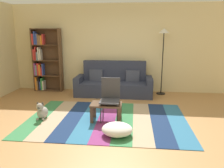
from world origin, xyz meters
TOP-DOWN VIEW (x-y plane):
  - ground_plane at (0.00, 0.00)m, footprint 14.00×14.00m
  - back_wall at (0.00, 2.55)m, footprint 6.80×0.10m
  - rug at (-0.07, 0.06)m, footprint 3.40×2.26m
  - couch at (-0.11, 2.02)m, footprint 2.26×0.80m
  - bookshelf at (-2.37, 2.31)m, footprint 0.90×0.28m
  - coffee_table at (-0.07, -0.02)m, footprint 0.65×0.41m
  - pouf at (0.21, -0.68)m, footprint 0.56×0.49m
  - dog at (-1.48, -0.04)m, footprint 0.22×0.35m
  - standing_lamp at (1.32, 2.24)m, footprint 0.32×0.32m
  - tv_remote at (-0.18, 0.04)m, footprint 0.05×0.15m
  - folding_chair at (0.00, 0.09)m, footprint 0.40×0.40m

SIDE VIEW (x-z plane):
  - ground_plane at x=0.00m, z-range 0.00..0.00m
  - rug at x=-0.07m, z-range 0.00..0.01m
  - pouf at x=0.21m, z-range 0.01..0.24m
  - dog at x=-1.48m, z-range -0.04..0.36m
  - coffee_table at x=-0.07m, z-range 0.12..0.49m
  - couch at x=-0.11m, z-range -0.16..0.84m
  - tv_remote at x=-0.18m, z-range 0.39..0.41m
  - folding_chair at x=0.00m, z-range 0.08..0.98m
  - bookshelf at x=-2.37m, z-range -0.03..1.93m
  - back_wall at x=0.00m, z-range 0.00..2.70m
  - standing_lamp at x=1.32m, z-range 0.66..2.61m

